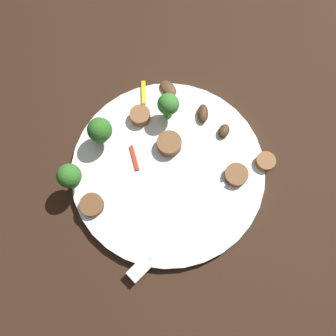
% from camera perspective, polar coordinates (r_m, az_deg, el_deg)
% --- Properties ---
extents(ground_plane, '(1.40, 1.40, 0.00)m').
position_cam_1_polar(ground_plane, '(0.50, 0.00, -0.48)').
color(ground_plane, black).
extents(plate, '(0.27, 0.27, 0.01)m').
position_cam_1_polar(plate, '(0.50, 0.00, -0.24)').
color(plate, white).
rests_on(plate, ground_plane).
extents(fork, '(0.18, 0.04, 0.00)m').
position_cam_1_polar(fork, '(0.47, 0.72, -11.10)').
color(fork, silver).
rests_on(fork, plate).
extents(broccoli_floret_0, '(0.03, 0.03, 0.05)m').
position_cam_1_polar(broccoli_floret_0, '(0.48, -11.16, 6.12)').
color(broccoli_floret_0, '#347525').
rests_on(broccoli_floret_0, plate).
extents(broccoli_floret_1, '(0.03, 0.03, 0.05)m').
position_cam_1_polar(broccoli_floret_1, '(0.47, -15.92, -1.29)').
color(broccoli_floret_1, '#347525').
rests_on(broccoli_floret_1, plate).
extents(broccoli_floret_2, '(0.03, 0.03, 0.05)m').
position_cam_1_polar(broccoli_floret_2, '(0.49, 0.04, 10.35)').
color(broccoli_floret_2, '#408630').
rests_on(broccoli_floret_2, plate).
extents(sausage_slice_0, '(0.05, 0.05, 0.02)m').
position_cam_1_polar(sausage_slice_0, '(0.49, 0.21, 4.00)').
color(sausage_slice_0, brown).
rests_on(sausage_slice_0, plate).
extents(sausage_slice_1, '(0.05, 0.05, 0.01)m').
position_cam_1_polar(sausage_slice_1, '(0.49, 11.14, -1.10)').
color(sausage_slice_1, brown).
rests_on(sausage_slice_1, plate).
extents(sausage_slice_2, '(0.03, 0.03, 0.01)m').
position_cam_1_polar(sausage_slice_2, '(0.52, -4.60, 8.58)').
color(sausage_slice_2, brown).
rests_on(sausage_slice_2, plate).
extents(sausage_slice_3, '(0.04, 0.04, 0.01)m').
position_cam_1_polar(sausage_slice_3, '(0.51, 15.73, 1.07)').
color(sausage_slice_3, brown).
rests_on(sausage_slice_3, plate).
extents(sausage_slice_4, '(0.04, 0.04, 0.01)m').
position_cam_1_polar(sausage_slice_4, '(0.48, -12.41, -5.94)').
color(sausage_slice_4, brown).
rests_on(sausage_slice_4, plate).
extents(mushroom_0, '(0.03, 0.03, 0.01)m').
position_cam_1_polar(mushroom_0, '(0.52, 5.76, 8.93)').
color(mushroom_0, '#422B19').
rests_on(mushroom_0, plate).
extents(mushroom_1, '(0.03, 0.04, 0.01)m').
position_cam_1_polar(mushroom_1, '(0.54, 0.03, 12.99)').
color(mushroom_1, '#4C331E').
rests_on(mushroom_1, plate).
extents(mushroom_2, '(0.02, 0.02, 0.01)m').
position_cam_1_polar(mushroom_2, '(0.51, 9.17, 6.05)').
color(mushroom_2, '#422B19').
rests_on(mushroom_2, plate).
extents(pepper_strip_0, '(0.03, 0.03, 0.00)m').
position_cam_1_polar(pepper_strip_0, '(0.50, -5.54, 1.68)').
color(pepper_strip_0, red).
rests_on(pepper_strip_0, plate).
extents(pepper_strip_1, '(0.03, 0.03, 0.00)m').
position_cam_1_polar(pepper_strip_1, '(0.54, -4.03, 12.26)').
color(pepper_strip_1, yellow).
rests_on(pepper_strip_1, plate).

